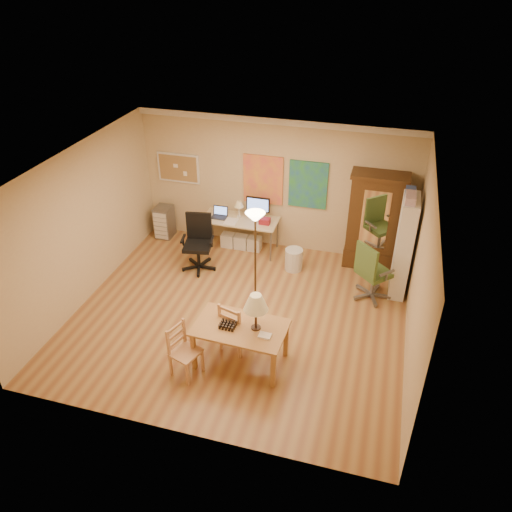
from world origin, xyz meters
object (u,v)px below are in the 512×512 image
(office_chair_green, at_px, (371,283))
(computer_desk, at_px, (242,230))
(office_chair_black, at_px, (199,254))
(armoire, at_px, (374,227))
(dining_table, at_px, (246,320))
(bookshelf, at_px, (403,247))

(office_chair_green, bearing_deg, computer_desk, 159.44)
(office_chair_black, xyz_separation_m, office_chair_green, (3.29, -0.09, 0.01))
(computer_desk, bearing_deg, office_chair_green, -20.56)
(office_chair_black, bearing_deg, armoire, 17.56)
(office_chair_black, height_order, office_chair_green, office_chair_green)
(office_chair_green, xyz_separation_m, armoire, (-0.11, 1.10, 0.54))
(dining_table, height_order, office_chair_green, dining_table)
(bookshelf, bearing_deg, office_chair_black, -175.61)
(computer_desk, xyz_separation_m, office_chair_black, (-0.59, -0.92, -0.13))
(computer_desk, xyz_separation_m, office_chair_green, (2.70, -1.01, -0.12))
(dining_table, height_order, bookshelf, bookshelf)
(armoire, bearing_deg, dining_table, -115.46)
(computer_desk, distance_m, office_chair_green, 2.89)
(office_chair_black, relative_size, bookshelf, 0.60)
(dining_table, height_order, computer_desk, dining_table)
(office_chair_black, distance_m, office_chair_green, 3.29)
(office_chair_black, xyz_separation_m, armoire, (3.19, 1.01, 0.54))
(bookshelf, bearing_deg, dining_table, -129.71)
(armoire, relative_size, bookshelf, 1.05)
(computer_desk, distance_m, armoire, 2.63)
(computer_desk, height_order, office_chair_black, computer_desk)
(armoire, bearing_deg, bookshelf, -52.38)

